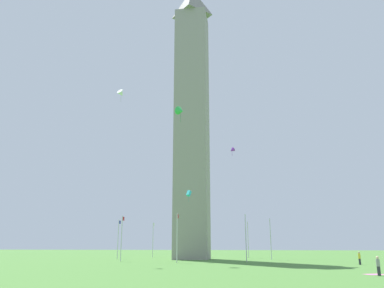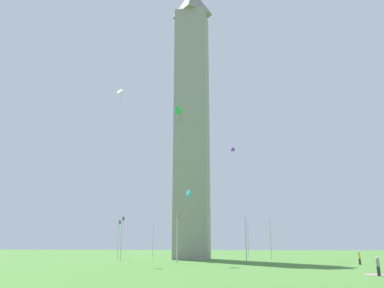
% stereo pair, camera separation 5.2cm
% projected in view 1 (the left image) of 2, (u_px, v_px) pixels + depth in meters
% --- Properties ---
extents(ground_plane, '(260.00, 260.00, 0.00)m').
position_uv_depth(ground_plane, '(192.00, 259.00, 71.37)').
color(ground_plane, '#477A33').
extents(obelisk_monument, '(6.45, 6.45, 58.61)m').
position_uv_depth(obelisk_monument, '(192.00, 111.00, 78.86)').
color(obelisk_monument, gray).
rests_on(obelisk_monument, ground).
extents(flagpole_n, '(1.12, 0.14, 7.43)m').
position_uv_depth(flagpole_n, '(202.00, 238.00, 86.46)').
color(flagpole_n, silver).
rests_on(flagpole_n, ground).
extents(flagpole_ne, '(1.12, 0.14, 7.43)m').
position_uv_depth(flagpole_ne, '(153.00, 238.00, 83.94)').
color(flagpole_ne, silver).
rests_on(flagpole_ne, ground).
extents(flagpole_e, '(1.12, 0.14, 7.43)m').
position_uv_depth(flagpole_e, '(118.00, 237.00, 74.70)').
color(flagpole_e, silver).
rests_on(flagpole_e, ground).
extents(flagpole_se, '(1.12, 0.14, 7.43)m').
position_uv_depth(flagpole_se, '(122.00, 236.00, 64.16)').
color(flagpole_se, silver).
rests_on(flagpole_se, ground).
extents(flagpole_s, '(1.12, 0.14, 7.43)m').
position_uv_depth(flagpole_s, '(177.00, 235.00, 58.49)').
color(flagpole_s, silver).
rests_on(flagpole_s, ground).
extents(flagpole_sw, '(1.12, 0.14, 7.43)m').
position_uv_depth(flagpole_sw, '(246.00, 235.00, 61.02)').
color(flagpole_sw, silver).
rests_on(flagpole_sw, ground).
extents(flagpole_w, '(1.12, 0.14, 7.43)m').
position_uv_depth(flagpole_w, '(271.00, 237.00, 70.25)').
color(flagpole_w, silver).
rests_on(flagpole_w, ground).
extents(flagpole_nw, '(1.12, 0.14, 7.43)m').
position_uv_depth(flagpole_nw, '(248.00, 238.00, 80.79)').
color(flagpole_nw, silver).
rests_on(flagpole_nw, ground).
extents(person_gray_shirt, '(0.32, 0.32, 1.67)m').
position_uv_depth(person_gray_shirt, '(378.00, 266.00, 33.70)').
color(person_gray_shirt, '#2D2D38').
rests_on(person_gray_shirt, ground).
extents(person_yellow_shirt, '(0.32, 0.32, 1.75)m').
position_uv_depth(person_yellow_shirt, '(360.00, 258.00, 52.47)').
color(person_yellow_shirt, '#2D2D38').
rests_on(person_yellow_shirt, ground).
extents(kite_cyan_box, '(1.07, 0.90, 2.03)m').
position_uv_depth(kite_cyan_box, '(189.00, 193.00, 65.07)').
color(kite_cyan_box, '#33C6D1').
extents(kite_white_delta, '(1.69, 1.49, 2.21)m').
position_uv_depth(kite_white_delta, '(121.00, 93.00, 63.58)').
color(kite_white_delta, white).
extents(kite_green_delta, '(2.14, 2.19, 2.84)m').
position_uv_depth(kite_green_delta, '(181.00, 111.00, 62.65)').
color(kite_green_delta, green).
extents(kite_purple_delta, '(1.29, 1.38, 1.75)m').
position_uv_depth(kite_purple_delta, '(232.00, 150.00, 72.85)').
color(kite_purple_delta, purple).
extents(picnic_blanket_near_first_person, '(1.98, 2.20, 0.01)m').
position_uv_depth(picnic_blanket_near_first_person, '(375.00, 274.00, 35.17)').
color(picnic_blanket_near_first_person, pink).
rests_on(picnic_blanket_near_first_person, ground).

